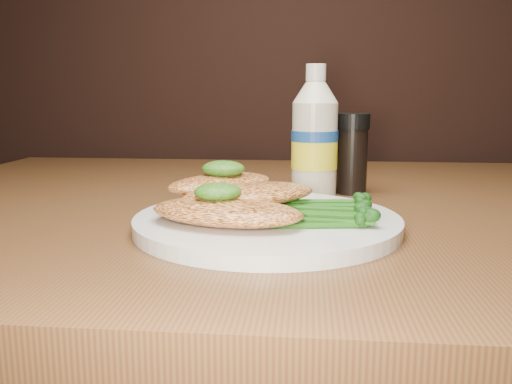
# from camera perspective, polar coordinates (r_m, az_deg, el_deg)

# --- Properties ---
(plate) EXTENTS (0.27, 0.27, 0.01)m
(plate) POSITION_cam_1_polar(r_m,az_deg,el_deg) (0.55, 1.19, -3.24)
(plate) COLOR silver
(plate) RESTS_ON dining_table
(chicken_front) EXTENTS (0.17, 0.11, 0.02)m
(chicken_front) POSITION_cam_1_polar(r_m,az_deg,el_deg) (0.52, -3.15, -2.10)
(chicken_front) COLOR #F5944E
(chicken_front) RESTS_ON plate
(chicken_mid) EXTENTS (0.16, 0.14, 0.02)m
(chicken_mid) POSITION_cam_1_polar(r_m,az_deg,el_deg) (0.56, -0.68, -0.24)
(chicken_mid) COLOR #F5944E
(chicken_mid) RESTS_ON plate
(chicken_back) EXTENTS (0.14, 0.14, 0.02)m
(chicken_back) POSITION_cam_1_polar(r_m,az_deg,el_deg) (0.59, -3.76, 0.94)
(chicken_back) COLOR #F5944E
(chicken_back) RESTS_ON plate
(pesto_front) EXTENTS (0.05, 0.05, 0.02)m
(pesto_front) POSITION_cam_1_polar(r_m,az_deg,el_deg) (0.52, -4.06, 0.01)
(pesto_front) COLOR black
(pesto_front) RESTS_ON chicken_front
(pesto_back) EXTENTS (0.05, 0.05, 0.02)m
(pesto_back) POSITION_cam_1_polar(r_m,az_deg,el_deg) (0.59, -3.49, 2.48)
(pesto_back) COLOR black
(pesto_back) RESTS_ON chicken_back
(broccolini_bundle) EXTENTS (0.13, 0.11, 0.02)m
(broccolini_bundle) POSITION_cam_1_polar(r_m,az_deg,el_deg) (0.54, 6.58, -1.80)
(broccolini_bundle) COLOR #1E5713
(broccolini_bundle) RESTS_ON plate
(mayo_bottle) EXTENTS (0.08, 0.08, 0.17)m
(mayo_bottle) POSITION_cam_1_polar(r_m,az_deg,el_deg) (0.72, 6.24, 6.39)
(mayo_bottle) COLOR beige
(mayo_bottle) RESTS_ON dining_table
(pepper_grinder) EXTENTS (0.06, 0.06, 0.11)m
(pepper_grinder) POSITION_cam_1_polar(r_m,az_deg,el_deg) (0.75, 10.15, 4.00)
(pepper_grinder) COLOR black
(pepper_grinder) RESTS_ON dining_table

